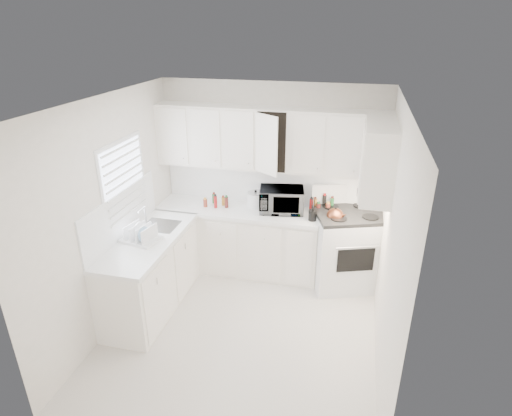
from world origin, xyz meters
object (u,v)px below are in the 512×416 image
(tea_kettle, at_px, (335,215))
(microwave, at_px, (281,197))
(utensil_crock, at_px, (313,208))
(dish_rack, at_px, (140,232))
(stove, at_px, (348,239))
(rice_cooker, at_px, (256,198))

(tea_kettle, relative_size, microwave, 0.46)
(utensil_crock, height_order, dish_rack, utensil_crock)
(stove, height_order, dish_rack, stove)
(utensil_crock, distance_m, dish_rack, 2.13)
(tea_kettle, distance_m, utensil_crock, 0.29)
(stove, bearing_deg, utensil_crock, 177.24)
(tea_kettle, xyz_separation_m, dish_rack, (-2.15, -0.99, 0.00))
(tea_kettle, bearing_deg, utensil_crock, -161.93)
(microwave, distance_m, dish_rack, 1.87)
(stove, xyz_separation_m, utensil_crock, (-0.46, -0.14, 0.45))
(stove, relative_size, utensil_crock, 4.01)
(stove, relative_size, tea_kettle, 5.04)
(stove, xyz_separation_m, rice_cooker, (-1.28, 0.14, 0.39))
(utensil_crock, relative_size, dish_rack, 0.81)
(tea_kettle, height_order, utensil_crock, utensil_crock)
(tea_kettle, xyz_separation_m, utensil_crock, (-0.28, 0.02, 0.05))
(rice_cooker, bearing_deg, microwave, -4.20)
(tea_kettle, distance_m, rice_cooker, 1.14)
(tea_kettle, distance_m, microwave, 0.76)
(microwave, bearing_deg, rice_cooker, 157.25)
(tea_kettle, xyz_separation_m, microwave, (-0.72, 0.21, 0.08))
(rice_cooker, xyz_separation_m, dish_rack, (-1.06, -1.29, -0.00))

